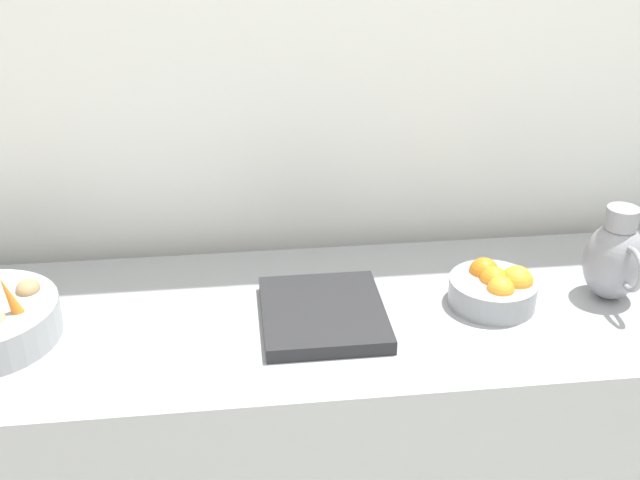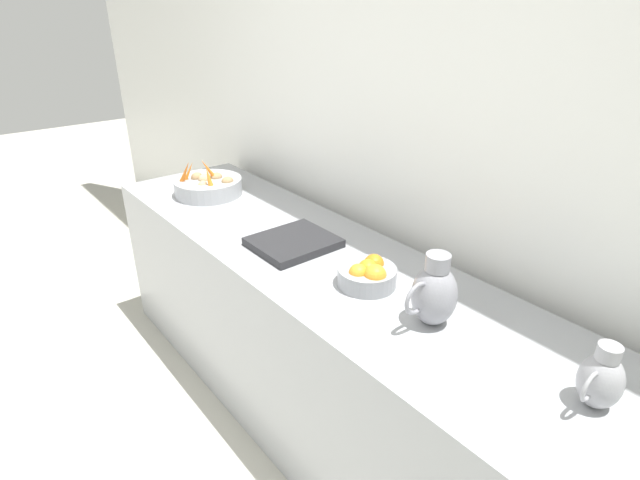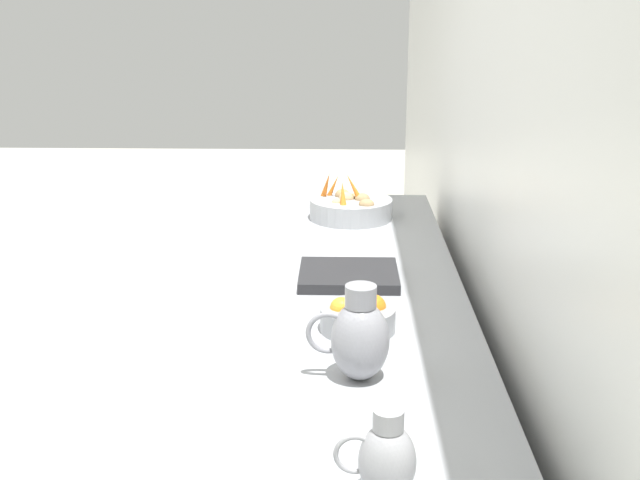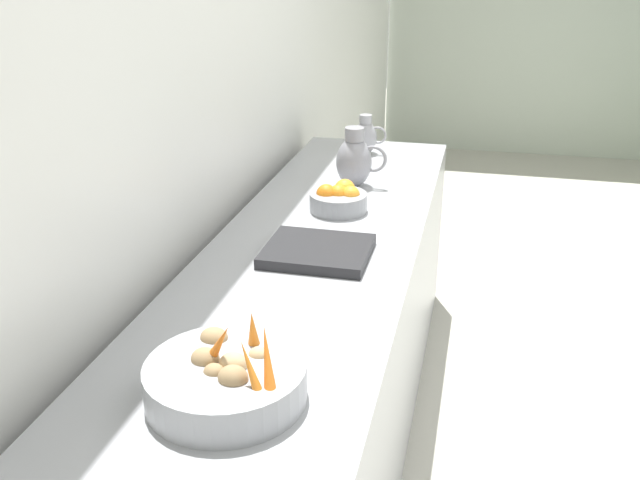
{
  "view_description": "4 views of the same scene",
  "coord_description": "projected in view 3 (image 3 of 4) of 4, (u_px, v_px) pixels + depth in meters",
  "views": [
    {
      "loc": [
        0.12,
        -0.43,
        1.89
      ],
      "look_at": [
        -1.46,
        -0.24,
        1.09
      ],
      "focal_mm": 42.54,
      "sensor_mm": 36.0,
      "label": 1
    },
    {
      "loc": [
        -0.31,
        1.37,
        1.85
      ],
      "look_at": [
        -1.48,
        -0.09,
        0.95
      ],
      "focal_mm": 28.3,
      "sensor_mm": 36.0,
      "label": 2
    },
    {
      "loc": [
        -1.42,
        2.41,
        1.82
      ],
      "look_at": [
        -1.35,
        -0.21,
        1.03
      ],
      "focal_mm": 45.53,
      "sensor_mm": 36.0,
      "label": 3
    },
    {
      "loc": [
        -0.96,
        -2.28,
        1.82
      ],
      "look_at": [
        -1.44,
        -0.25,
        0.94
      ],
      "focal_mm": 39.39,
      "sensor_mm": 36.0,
      "label": 4
    }
  ],
  "objects": [
    {
      "name": "counter_sink_basin",
      "position": [
        349.0,
        275.0,
        2.8
      ],
      "size": [
        0.34,
        0.3,
        0.04
      ],
      "primitive_type": "cube",
      "color": "#232326",
      "rests_on": "prep_counter"
    },
    {
      "name": "metal_pitcher_short",
      "position": [
        386.0,
        459.0,
        1.57
      ],
      "size": [
        0.16,
        0.11,
        0.19
      ],
      "color": "#939399",
      "rests_on": "prep_counter"
    },
    {
      "name": "tile_wall_left",
      "position": [
        554.0,
        130.0,
        2.01
      ],
      "size": [
        0.1,
        8.05,
        3.0
      ],
      "primitive_type": "cube",
      "color": "white",
      "rests_on": "ground_plane"
    },
    {
      "name": "metal_pitcher_tall",
      "position": [
        359.0,
        337.0,
        2.05
      ],
      "size": [
        0.21,
        0.15,
        0.25
      ],
      "color": "gray",
      "rests_on": "prep_counter"
    },
    {
      "name": "vegetable_colander",
      "position": [
        351.0,
        208.0,
        3.57
      ],
      "size": [
        0.36,
        0.36,
        0.21
      ],
      "color": "#9EA0A5",
      "rests_on": "prep_counter"
    },
    {
      "name": "prep_counter",
      "position": [
        358.0,
        412.0,
        2.81
      ],
      "size": [
        0.7,
        2.78,
        0.88
      ],
      "primitive_type": "cube",
      "color": "#9EA0A5",
      "rests_on": "ground_plane"
    },
    {
      "name": "orange_bowl",
      "position": [
        358.0,
        316.0,
        2.37
      ],
      "size": [
        0.22,
        0.22,
        0.11
      ],
      "color": "gray",
      "rests_on": "prep_counter"
    }
  ]
}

